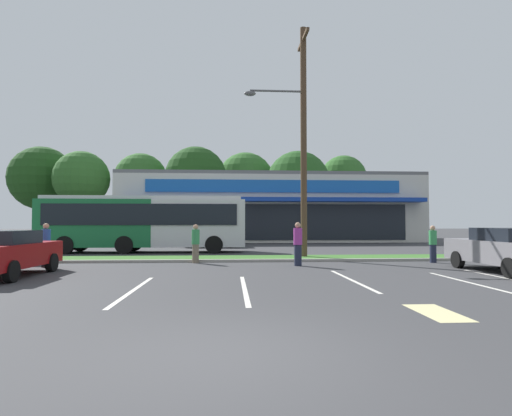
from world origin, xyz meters
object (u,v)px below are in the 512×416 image
object	(u,v)px
city_bus	(145,222)
pedestrian_mid	(196,244)
bus_stop_bench	(25,252)
car_0	(213,236)
utility_pole	(301,135)
pedestrian_near_bench	(433,244)
pedestrian_by_pole	(298,244)
pedestrian_far	(46,245)
car_1	(5,253)
car_2	(507,249)

from	to	relation	value
city_bus	pedestrian_mid	distance (m)	7.54
bus_stop_bench	car_0	distance (m)	13.97
utility_pole	car_0	size ratio (longest dim) A/B	2.66
pedestrian_near_bench	pedestrian_mid	xyz separation A→B (m)	(-10.22, 0.50, 0.03)
pedestrian_by_pole	pedestrian_far	xyz separation A→B (m)	(-9.84, 0.09, -0.02)
utility_pole	pedestrian_near_bench	bearing A→B (deg)	-23.06
pedestrian_by_pole	bus_stop_bench	bearing A→B (deg)	116.25
utility_pole	city_bus	distance (m)	10.55
pedestrian_far	car_0	bearing A→B (deg)	-82.03
utility_pole	car_1	distance (m)	13.20
car_1	pedestrian_mid	size ratio (longest dim) A/B	2.63
car_1	bus_stop_bench	bearing A→B (deg)	18.13
city_bus	car_1	bearing A→B (deg)	-101.35
bus_stop_bench	car_0	xyz separation A→B (m)	(7.22, 11.95, 0.27)
pedestrian_by_pole	pedestrian_far	distance (m)	9.84
utility_pole	city_bus	world-z (taller)	utility_pole
car_1	car_2	xyz separation A→B (m)	(16.63, 0.12, 0.03)
bus_stop_bench	pedestrian_mid	distance (m)	6.95
pedestrian_near_bench	bus_stop_bench	bearing A→B (deg)	76.42
car_0	car_2	distance (m)	19.10
city_bus	pedestrian_near_bench	world-z (taller)	city_bus
car_1	pedestrian_near_bench	world-z (taller)	pedestrian_near_bench
car_0	pedestrian_far	world-z (taller)	pedestrian_far
pedestrian_by_pole	pedestrian_mid	xyz separation A→B (m)	(-4.18, 1.44, -0.04)
city_bus	car_2	distance (m)	18.08
utility_pole	pedestrian_by_pole	world-z (taller)	utility_pole
city_bus	pedestrian_near_bench	distance (m)	15.48
pedestrian_near_bench	car_1	bearing A→B (deg)	90.49
utility_pole	city_bus	bearing A→B (deg)	149.92
car_2	city_bus	bearing A→B (deg)	53.37
car_2	pedestrian_near_bench	size ratio (longest dim) A/B	2.99
car_1	pedestrian_by_pole	bearing A→B (deg)	-73.91
pedestrian_by_pole	pedestrian_near_bench	bearing A→B (deg)	-49.06
bus_stop_bench	car_1	world-z (taller)	car_1
city_bus	car_1	world-z (taller)	city_bus
pedestrian_near_bench	car_2	bearing A→B (deg)	179.16
pedestrian_mid	city_bus	bearing A→B (deg)	58.05
car_0	city_bus	bearing A→B (deg)	53.15
pedestrian_near_bench	car_0	bearing A→B (deg)	26.37
utility_pole	car_2	distance (m)	9.96
bus_stop_bench	pedestrian_far	distance (m)	1.70
bus_stop_bench	pedestrian_near_bench	distance (m)	17.16
city_bus	bus_stop_bench	size ratio (longest dim) A/B	7.31
utility_pole	pedestrian_near_bench	world-z (taller)	utility_pole
car_0	pedestrian_near_bench	xyz separation A→B (m)	(9.94, -12.16, 0.03)
car_2	pedestrian_near_bench	distance (m)	3.73
utility_pole	bus_stop_bench	bearing A→B (deg)	-170.10
car_1	pedestrian_near_bench	size ratio (longest dim) A/B	2.71
city_bus	pedestrian_by_pole	size ratio (longest dim) A/B	6.74
utility_pole	pedestrian_mid	world-z (taller)	utility_pole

